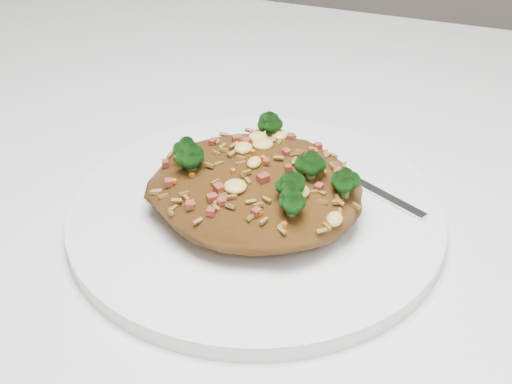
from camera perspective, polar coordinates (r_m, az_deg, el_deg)
dining_table at (r=0.67m, az=9.61°, el=-6.19°), size 1.20×0.80×0.75m
plate at (r=0.57m, az=-0.00°, el=-1.83°), size 0.30×0.30×0.01m
fried_rice at (r=0.55m, az=0.05°, el=0.98°), size 0.17×0.15×0.06m
fork at (r=0.60m, az=7.69°, el=1.06°), size 0.15×0.09×0.00m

